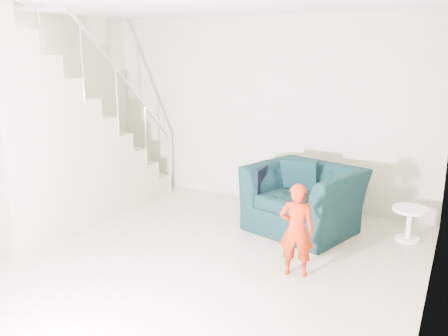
{
  "coord_description": "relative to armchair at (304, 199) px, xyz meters",
  "views": [
    {
      "loc": [
        2.65,
        -3.67,
        2.2
      ],
      "look_at": [
        0.15,
        1.2,
        0.85
      ],
      "focal_mm": 38.0,
      "sensor_mm": 36.0,
      "label": 1
    }
  ],
  "objects": [
    {
      "name": "floor",
      "position": [
        -0.96,
        -1.81,
        -0.41
      ],
      "size": [
        5.5,
        5.5,
        0.0
      ],
      "primitive_type": "plane",
      "color": "#A0907C",
      "rests_on": "ground"
    },
    {
      "name": "back_wall",
      "position": [
        -0.96,
        0.94,
        0.94
      ],
      "size": [
        5.0,
        0.0,
        5.0
      ],
      "primitive_type": "plane",
      "rotation": [
        1.57,
        0.0,
        0.0
      ],
      "color": "#A59A86",
      "rests_on": "floor"
    },
    {
      "name": "right_wall",
      "position": [
        1.54,
        -1.81,
        0.94
      ],
      "size": [
        0.0,
        5.5,
        5.5
      ],
      "primitive_type": "plane",
      "rotation": [
        1.57,
        0.0,
        -1.57
      ],
      "color": "#A59A86",
      "rests_on": "floor"
    },
    {
      "name": "armchair",
      "position": [
        0.0,
        0.0,
        0.0
      ],
      "size": [
        1.51,
        1.41,
        0.82
      ],
      "primitive_type": "imported",
      "rotation": [
        0.0,
        0.0,
        -0.29
      ],
      "color": "black",
      "rests_on": "floor"
    },
    {
      "name": "toddler",
      "position": [
        0.32,
        -1.23,
        0.07
      ],
      "size": [
        0.39,
        0.3,
        0.96
      ],
      "primitive_type": "imported",
      "rotation": [
        0.0,
        0.0,
        3.36
      ],
      "color": "#982704",
      "rests_on": "floor"
    },
    {
      "name": "side_table",
      "position": [
        1.23,
        0.25,
        -0.13
      ],
      "size": [
        0.41,
        0.41,
        0.41
      ],
      "color": "white",
      "rests_on": "floor"
    },
    {
      "name": "staircase",
      "position": [
        -2.96,
        -1.26,
        0.54
      ],
      "size": [
        1.02,
        3.03,
        3.62
      ],
      "color": "#ADA089",
      "rests_on": "floor"
    },
    {
      "name": "cushion",
      "position": [
        -0.14,
        0.22,
        0.24
      ],
      "size": [
        0.47,
        0.22,
        0.46
      ],
      "primitive_type": "cube",
      "rotation": [
        0.21,
        0.0,
        0.0
      ],
      "color": "black",
      "rests_on": "armchair"
    },
    {
      "name": "throw",
      "position": [
        -0.5,
        -0.11,
        0.1
      ],
      "size": [
        0.05,
        0.5,
        0.57
      ],
      "primitive_type": "cube",
      "color": "black",
      "rests_on": "armchair"
    },
    {
      "name": "phone",
      "position": [
        0.41,
        -1.27,
        0.43
      ],
      "size": [
        0.04,
        0.05,
        0.1
      ],
      "primitive_type": "cube",
      "rotation": [
        0.0,
        0.0,
        -0.41
      ],
      "color": "black",
      "rests_on": "toddler"
    }
  ]
}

